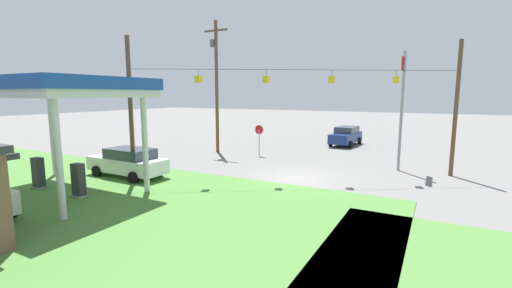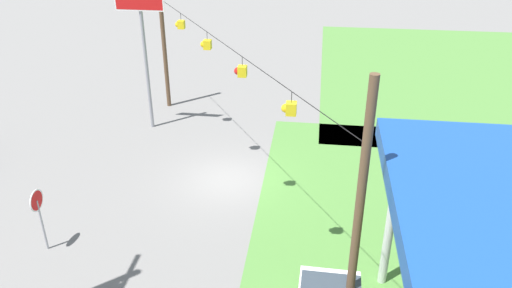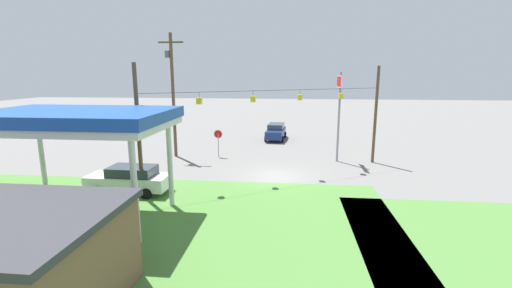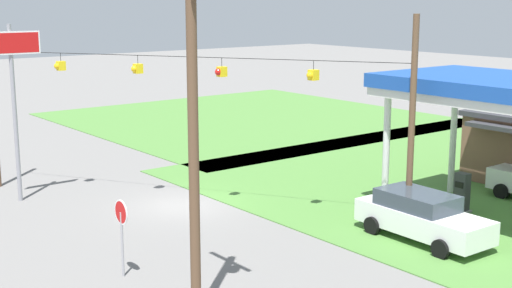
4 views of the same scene
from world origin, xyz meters
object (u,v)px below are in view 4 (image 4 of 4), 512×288
object	(u,v)px
stop_sign_roadside	(121,221)
stop_sign_overhead	(13,77)
gas_station_canopy	(505,92)
car_at_pumps_front	(421,216)
fuel_pump_near	(462,194)
utility_pole_main	(193,99)

from	to	relation	value
stop_sign_roadside	stop_sign_overhead	xyz separation A→B (m)	(-10.46, 0.58, 3.57)
gas_station_canopy	stop_sign_overhead	distance (m)	19.82
gas_station_canopy	car_at_pumps_front	size ratio (longest dim) A/B	1.76
car_at_pumps_front	stop_sign_roadside	xyz separation A→B (m)	(-3.57, -10.09, 0.90)
fuel_pump_near	stop_sign_overhead	size ratio (longest dim) A/B	0.22
stop_sign_roadside	utility_pole_main	world-z (taller)	utility_pole_main
car_at_pumps_front	stop_sign_roadside	world-z (taller)	stop_sign_roadside
utility_pole_main	fuel_pump_near	bearing A→B (deg)	96.58
gas_station_canopy	utility_pole_main	world-z (taller)	utility_pole_main
stop_sign_roadside	utility_pole_main	bearing A→B (deg)	-177.93
fuel_pump_near	stop_sign_overhead	world-z (taller)	stop_sign_overhead
fuel_pump_near	stop_sign_overhead	xyz separation A→B (m)	(-12.83, -13.54, 4.59)
car_at_pumps_front	fuel_pump_near	bearing A→B (deg)	107.82
fuel_pump_near	utility_pole_main	xyz separation A→B (m)	(1.61, -13.98, 5.27)
utility_pole_main	gas_station_canopy	bearing A→B (deg)	89.88
car_at_pumps_front	stop_sign_roadside	size ratio (longest dim) A/B	2.05
gas_station_canopy	stop_sign_overhead	size ratio (longest dim) A/B	1.20
fuel_pump_near	car_at_pumps_front	xyz separation A→B (m)	(1.20, -4.03, 0.13)
fuel_pump_near	car_at_pumps_front	world-z (taller)	car_at_pumps_front
gas_station_canopy	fuel_pump_near	bearing A→B (deg)	-179.95
stop_sign_overhead	utility_pole_main	xyz separation A→B (m)	(14.44, -0.44, 0.67)
gas_station_canopy	fuel_pump_near	world-z (taller)	gas_station_canopy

